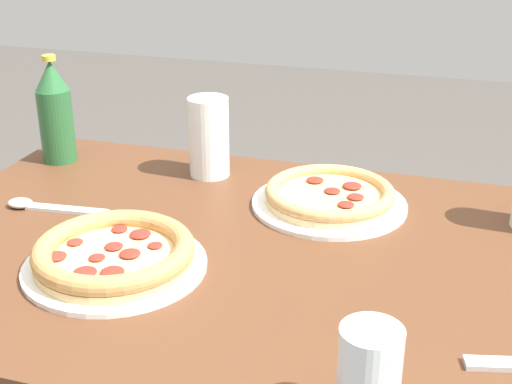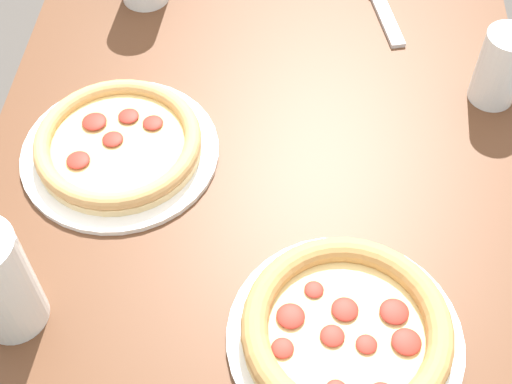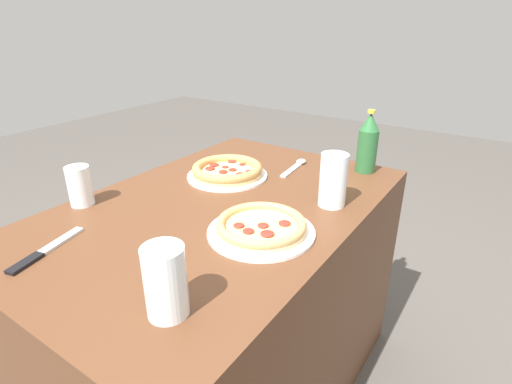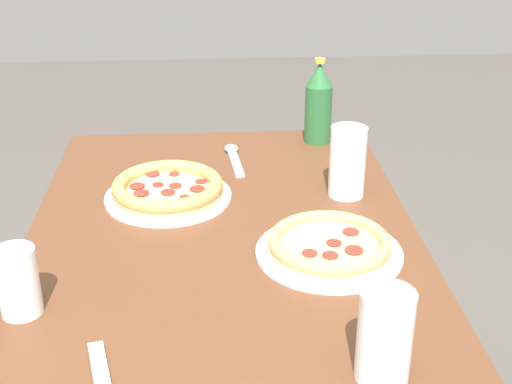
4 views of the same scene
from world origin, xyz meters
name	(u,v)px [view 1 (image 1 of 4)]	position (x,y,z in m)	size (l,w,h in m)	color
pizza_margherita	(114,255)	(-0.18, -0.11, 0.74)	(0.26, 0.26, 0.04)	white
pizza_salami	(330,197)	(0.07, 0.19, 0.74)	(0.26, 0.26, 0.04)	white
glass_cola	(368,382)	(0.21, -0.32, 0.77)	(0.06, 0.06, 0.11)	white
glass_water	(209,140)	(-0.18, 0.26, 0.79)	(0.08, 0.08, 0.15)	white
beer_bottle	(55,112)	(-0.49, 0.25, 0.82)	(0.07, 0.07, 0.21)	#286033
spoon	(41,206)	(-0.39, 0.03, 0.72)	(0.18, 0.04, 0.02)	silver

